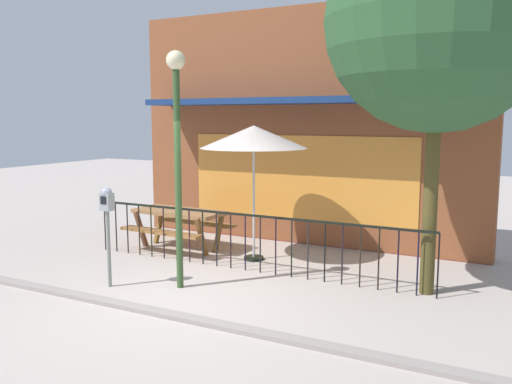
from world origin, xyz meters
TOP-DOWN VIEW (x-y plane):
  - ground at (0.00, 0.00)m, footprint 40.00×40.00m
  - pub_storefront at (0.00, 4.20)m, footprint 7.38×1.41m
  - patio_fence_front at (0.00, 1.72)m, footprint 6.22×0.04m
  - picnic_table_left at (-1.85, 2.43)m, footprint 1.87×1.45m
  - patio_umbrella at (-0.20, 2.41)m, footprint 1.91×1.91m
  - parking_meter_near at (-1.41, 0.00)m, footprint 0.18×0.17m
  - street_tree at (2.92, 1.90)m, footprint 3.14×3.14m
  - street_lamp at (-0.44, 0.47)m, footprint 0.28×0.28m
  - curb_edge at (0.00, -0.60)m, footprint 10.33×0.20m

SIDE VIEW (x-z plane):
  - ground at x=0.00m, z-range 0.00..0.00m
  - curb_edge at x=0.00m, z-range -0.06..0.06m
  - picnic_table_left at x=-1.85m, z-range 0.21..1.01m
  - patio_fence_front at x=0.00m, z-range 0.18..1.14m
  - parking_meter_near at x=-1.41m, z-range 0.42..1.94m
  - patio_umbrella at x=-0.20m, z-range 1.00..3.41m
  - street_lamp at x=-0.44m, z-range 0.57..4.08m
  - pub_storefront at x=0.00m, z-range 0.00..4.73m
  - street_tree at x=2.92m, z-range 1.15..6.61m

